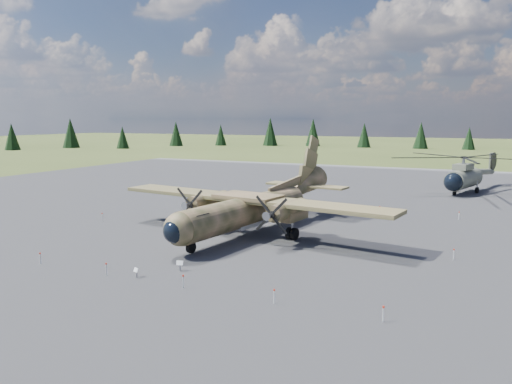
% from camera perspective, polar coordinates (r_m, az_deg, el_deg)
% --- Properties ---
extents(ground, '(500.00, 500.00, 0.00)m').
position_cam_1_polar(ground, '(43.47, -0.70, -5.24)').
color(ground, '#4F5B28').
rests_on(ground, ground).
extents(apron, '(120.00, 120.00, 0.04)m').
position_cam_1_polar(apron, '(52.45, 4.05, -2.90)').
color(apron, slate).
rests_on(apron, ground).
extents(transport_plane, '(27.35, 24.67, 9.00)m').
position_cam_1_polar(transport_plane, '(44.95, -0.20, -1.42)').
color(transport_plane, '#3A3C21').
rests_on(transport_plane, ground).
extents(helicopter_near, '(25.11, 25.68, 5.15)m').
position_cam_1_polar(helicopter_near, '(74.59, 22.74, 2.65)').
color(helicopter_near, '#68695B').
rests_on(helicopter_near, ground).
extents(info_placard_left, '(0.43, 0.28, 0.63)m').
position_cam_1_polar(info_placard_left, '(33.73, -13.53, -8.77)').
color(info_placard_left, gray).
rests_on(info_placard_left, ground).
extents(info_placard_right, '(0.50, 0.29, 0.73)m').
position_cam_1_polar(info_placard_right, '(34.47, -8.70, -8.14)').
color(info_placard_right, gray).
rests_on(info_placard_right, ground).
extents(barrier_fence, '(33.12, 29.62, 0.85)m').
position_cam_1_polar(barrier_fence, '(43.48, -1.29, -4.55)').
color(barrier_fence, silver).
rests_on(barrier_fence, ground).
extents(treeline, '(307.72, 301.89, 10.89)m').
position_cam_1_polar(treeline, '(42.40, -5.49, 1.00)').
color(treeline, black).
rests_on(treeline, ground).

